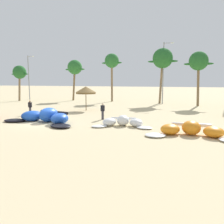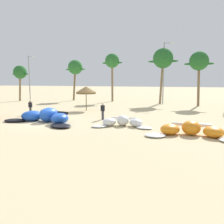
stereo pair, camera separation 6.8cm
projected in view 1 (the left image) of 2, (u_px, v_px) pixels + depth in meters
ground_plane at (45, 123)px, 21.15m from camera, size 260.00×260.00×0.00m
kite_left at (46, 117)px, 21.38m from camera, size 7.83×4.25×1.31m
kite_left_of_center at (123, 122)px, 19.60m from camera, size 5.18×2.84×0.90m
kite_center at (191, 130)px, 16.18m from camera, size 6.49×3.00×1.01m
beach_umbrella_near_van at (86, 90)px, 29.80m from camera, size 2.63×2.63×3.08m
person_near_kites at (30, 108)px, 26.04m from camera, size 0.36×0.24×1.62m
person_by_umbrellas at (103, 111)px, 22.91m from camera, size 0.36×0.24×1.62m
palm_leftmost at (20, 73)px, 43.43m from camera, size 3.67×2.45×6.60m
palm_left at (75, 68)px, 44.51m from camera, size 4.12×2.75×7.72m
palm_left_of_gap at (112, 62)px, 42.33m from camera, size 3.87×2.58×8.68m
palm_center_left at (163, 59)px, 38.19m from camera, size 4.92×3.28×9.08m
palm_center_right at (199, 62)px, 34.58m from camera, size 4.21×2.80×8.10m
lamppost_west at (29, 75)px, 46.34m from camera, size 1.58×0.24×8.68m
lamppost_west_center at (164, 70)px, 37.96m from camera, size 1.68×0.24×9.91m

